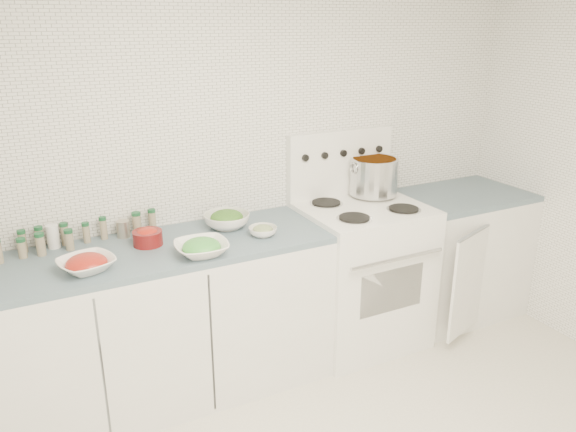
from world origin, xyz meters
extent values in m
cube|color=white|center=(0.00, 1.51, 1.25)|extent=(3.50, 0.02, 2.50)
cube|color=white|center=(-0.82, 1.19, 0.43)|extent=(1.85, 0.62, 0.86)
cube|color=slate|center=(-0.82, 1.19, 0.88)|extent=(1.85, 0.62, 0.03)
cube|color=white|center=(0.48, 1.18, 0.46)|extent=(0.76, 0.65, 0.92)
cube|color=black|center=(0.48, 0.86, 0.50)|extent=(0.45, 0.01, 0.28)
cylinder|color=silver|center=(0.48, 0.82, 0.72)|extent=(0.65, 0.02, 0.02)
cube|color=white|center=(0.48, 1.18, 0.93)|extent=(0.76, 0.65, 0.01)
cube|color=white|center=(0.48, 1.47, 1.15)|extent=(0.76, 0.06, 0.43)
cylinder|color=silver|center=(0.30, 1.02, 0.94)|extent=(0.21, 0.21, 0.01)
cylinder|color=black|center=(0.30, 1.02, 0.94)|extent=(0.18, 0.18, 0.01)
cylinder|color=silver|center=(0.66, 1.02, 0.94)|extent=(0.21, 0.21, 0.01)
cylinder|color=black|center=(0.66, 1.02, 0.94)|extent=(0.18, 0.18, 0.01)
cylinder|color=silver|center=(0.30, 1.33, 0.94)|extent=(0.21, 0.21, 0.01)
cylinder|color=black|center=(0.30, 1.33, 0.94)|extent=(0.18, 0.18, 0.01)
cylinder|color=silver|center=(0.66, 1.33, 0.94)|extent=(0.21, 0.21, 0.01)
cylinder|color=black|center=(0.66, 1.33, 0.94)|extent=(0.18, 0.18, 0.01)
cylinder|color=black|center=(0.20, 1.44, 1.22)|extent=(0.04, 0.02, 0.04)
cylinder|color=black|center=(0.34, 1.44, 1.22)|extent=(0.04, 0.02, 0.04)
cylinder|color=black|center=(0.48, 1.44, 1.22)|extent=(0.04, 0.02, 0.04)
cylinder|color=black|center=(0.62, 1.44, 1.22)|extent=(0.04, 0.02, 0.04)
cylinder|color=black|center=(0.76, 1.44, 1.22)|extent=(0.04, 0.02, 0.04)
cube|color=white|center=(1.30, 1.19, 0.43)|extent=(0.89, 0.62, 0.86)
cube|color=slate|center=(1.30, 1.19, 0.88)|extent=(0.89, 0.62, 0.03)
cube|color=white|center=(1.06, 0.81, 0.43)|extent=(0.38, 0.15, 0.70)
cylinder|color=silver|center=(0.66, 1.34, 1.07)|extent=(0.31, 0.31, 0.24)
cylinder|color=orange|center=(0.66, 1.34, 1.17)|extent=(0.28, 0.28, 0.03)
torus|color=silver|center=(0.50, 1.34, 1.14)|extent=(0.01, 0.08, 0.08)
torus|color=silver|center=(0.82, 1.34, 1.14)|extent=(0.01, 0.08, 0.08)
imported|color=white|center=(-1.19, 1.06, 0.93)|extent=(0.32, 0.32, 0.06)
ellipsoid|color=red|center=(-1.19, 1.06, 0.94)|extent=(0.18, 0.18, 0.08)
imported|color=white|center=(-0.64, 0.99, 0.93)|extent=(0.29, 0.29, 0.07)
ellipsoid|color=green|center=(-0.64, 0.99, 0.95)|extent=(0.20, 0.20, 0.09)
imported|color=white|center=(-0.38, 1.31, 0.94)|extent=(0.34, 0.34, 0.08)
ellipsoid|color=#265217|center=(-0.38, 1.31, 0.96)|extent=(0.19, 0.19, 0.09)
imported|color=white|center=(-0.25, 1.09, 0.92)|extent=(0.20, 0.20, 0.05)
ellipsoid|color=#375421|center=(-0.25, 1.09, 0.94)|extent=(0.11, 0.11, 0.05)
cylinder|color=#5F1010|center=(-0.85, 1.25, 0.94)|extent=(0.16, 0.16, 0.08)
ellipsoid|color=#A72D0B|center=(-0.85, 1.25, 0.97)|extent=(0.11, 0.11, 0.06)
cylinder|color=white|center=(-1.30, 1.43, 0.96)|extent=(0.08, 0.08, 0.13)
cylinder|color=#9E9385|center=(-0.94, 1.42, 0.95)|extent=(0.08, 0.08, 0.09)
cylinder|color=gray|center=(-1.45, 1.44, 0.95)|extent=(0.04, 0.04, 0.10)
cylinder|color=#144927|center=(-1.45, 1.44, 1.01)|extent=(0.04, 0.04, 0.02)
cylinder|color=gray|center=(-1.37, 1.44, 0.95)|extent=(0.04, 0.04, 0.11)
cylinder|color=#144927|center=(-1.37, 1.44, 1.02)|extent=(0.04, 0.04, 0.02)
cylinder|color=gray|center=(-1.24, 1.45, 0.95)|extent=(0.04, 0.04, 0.11)
cylinder|color=#144927|center=(-1.24, 1.45, 1.01)|extent=(0.04, 0.04, 0.02)
cylinder|color=gray|center=(-1.14, 1.43, 0.95)|extent=(0.04, 0.04, 0.10)
cylinder|color=#144927|center=(-1.14, 1.43, 1.00)|extent=(0.04, 0.04, 0.02)
cylinder|color=gray|center=(-1.04, 1.44, 0.95)|extent=(0.04, 0.04, 0.11)
cylinder|color=#144927|center=(-1.04, 1.44, 1.02)|extent=(0.04, 0.04, 0.02)
cylinder|color=gray|center=(-0.86, 1.44, 0.95)|extent=(0.05, 0.05, 0.11)
cylinder|color=#144927|center=(-0.86, 1.44, 1.02)|extent=(0.05, 0.05, 0.02)
cylinder|color=gray|center=(-0.78, 1.45, 0.95)|extent=(0.04, 0.04, 0.11)
cylinder|color=#144927|center=(-0.78, 1.45, 1.02)|extent=(0.04, 0.04, 0.02)
cylinder|color=gray|center=(-1.46, 1.36, 0.94)|extent=(0.04, 0.04, 0.09)
cylinder|color=#144927|center=(-1.46, 1.36, 1.00)|extent=(0.04, 0.04, 0.02)
cylinder|color=gray|center=(-1.37, 1.36, 0.95)|extent=(0.05, 0.05, 0.10)
cylinder|color=#144927|center=(-1.37, 1.36, 1.01)|extent=(0.05, 0.05, 0.02)
cylinder|color=gray|center=(-1.23, 1.36, 0.95)|extent=(0.04, 0.04, 0.09)
cylinder|color=#144927|center=(-1.23, 1.36, 1.00)|extent=(0.04, 0.04, 0.02)
camera|label=1|loc=(-1.45, -1.55, 2.04)|focal=35.00mm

